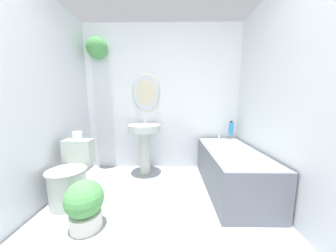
{
  "coord_description": "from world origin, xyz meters",
  "views": [
    {
      "loc": [
        0.13,
        -0.49,
        1.17
      ],
      "look_at": [
        0.11,
        1.48,
        0.87
      ],
      "focal_mm": 18.0,
      "sensor_mm": 36.0,
      "label": 1
    }
  ],
  "objects_px": {
    "potted_plant": "(85,204)",
    "toilet_paper_roll": "(78,136)",
    "toilet": "(71,179)",
    "pedestal_sink": "(145,138)",
    "shampoo_bottle": "(231,128)",
    "bathtub": "(231,169)"
  },
  "relations": [
    {
      "from": "bathtub",
      "to": "toilet_paper_roll",
      "type": "height_order",
      "value": "toilet_paper_roll"
    },
    {
      "from": "bathtub",
      "to": "pedestal_sink",
      "type": "bearing_deg",
      "value": 159.05
    },
    {
      "from": "toilet",
      "to": "bathtub",
      "type": "relative_size",
      "value": 0.49
    },
    {
      "from": "pedestal_sink",
      "to": "toilet_paper_roll",
      "type": "xyz_separation_m",
      "value": [
        -0.74,
        -0.56,
        0.16
      ]
    },
    {
      "from": "shampoo_bottle",
      "to": "pedestal_sink",
      "type": "bearing_deg",
      "value": -174.65
    },
    {
      "from": "toilet",
      "to": "potted_plant",
      "type": "xyz_separation_m",
      "value": [
        0.37,
        -0.41,
        -0.04
      ]
    },
    {
      "from": "potted_plant",
      "to": "bathtub",
      "type": "bearing_deg",
      "value": 24.62
    },
    {
      "from": "shampoo_bottle",
      "to": "potted_plant",
      "type": "bearing_deg",
      "value": -143.23
    },
    {
      "from": "pedestal_sink",
      "to": "potted_plant",
      "type": "height_order",
      "value": "pedestal_sink"
    },
    {
      "from": "toilet",
      "to": "toilet_paper_roll",
      "type": "distance_m",
      "value": 0.51
    },
    {
      "from": "toilet",
      "to": "pedestal_sink",
      "type": "relative_size",
      "value": 0.77
    },
    {
      "from": "pedestal_sink",
      "to": "toilet",
      "type": "bearing_deg",
      "value": -133.64
    },
    {
      "from": "shampoo_bottle",
      "to": "toilet",
      "type": "bearing_deg",
      "value": -156.97
    },
    {
      "from": "toilet",
      "to": "shampoo_bottle",
      "type": "distance_m",
      "value": 2.36
    },
    {
      "from": "pedestal_sink",
      "to": "toilet_paper_roll",
      "type": "height_order",
      "value": "pedestal_sink"
    },
    {
      "from": "toilet",
      "to": "bathtub",
      "type": "xyz_separation_m",
      "value": [
        1.95,
        0.31,
        -0.0
      ]
    },
    {
      "from": "potted_plant",
      "to": "toilet_paper_roll",
      "type": "height_order",
      "value": "toilet_paper_roll"
    },
    {
      "from": "toilet_paper_roll",
      "to": "toilet",
      "type": "bearing_deg",
      "value": -90.0
    },
    {
      "from": "bathtub",
      "to": "shampoo_bottle",
      "type": "xyz_separation_m",
      "value": [
        0.18,
        0.59,
        0.44
      ]
    },
    {
      "from": "toilet_paper_roll",
      "to": "bathtub",
      "type": "bearing_deg",
      "value": 2.9
    },
    {
      "from": "pedestal_sink",
      "to": "bathtub",
      "type": "distance_m",
      "value": 1.33
    },
    {
      "from": "bathtub",
      "to": "potted_plant",
      "type": "height_order",
      "value": "bathtub"
    }
  ]
}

